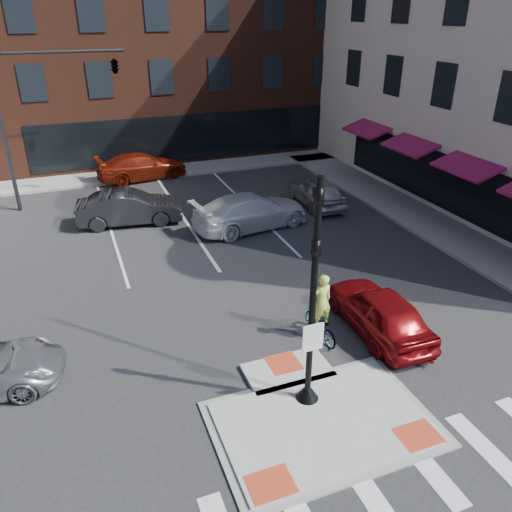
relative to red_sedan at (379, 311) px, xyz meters
name	(u,v)px	position (x,y,z in m)	size (l,w,h in m)	color
ground	(314,411)	(-3.50, -2.46, -0.74)	(120.00, 120.00, 0.00)	#28282B
refuge_island	(319,417)	(-3.50, -2.72, -0.69)	(5.40, 4.65, 0.13)	gray
sidewalk_e	(418,215)	(7.30, 7.54, -0.67)	(3.00, 24.00, 0.15)	gray
sidewalk_n	(200,167)	(-0.50, 19.54, -0.67)	(26.00, 3.00, 0.15)	gray
building_n	(159,29)	(-0.50, 29.53, 7.06)	(24.40, 18.40, 15.50)	#4B2417
building_far_left	(58,53)	(-7.50, 49.54, 4.26)	(10.00, 12.00, 10.00)	slate
building_far_right	(175,39)	(5.50, 51.54, 5.26)	(12.00, 12.00, 12.00)	brown
signal_pole	(311,326)	(-3.50, -2.07, 1.61)	(0.60, 0.60, 5.98)	black
mast_arm_signal	(84,78)	(-6.97, 15.54, 5.46)	(6.10, 2.24, 8.00)	black
red_sedan	(379,311)	(0.00, 0.00, 0.00)	(1.76, 4.37, 1.49)	maroon
white_pickup	(251,211)	(-0.83, 9.28, 0.06)	(2.25, 5.52, 1.60)	white
bg_car_dark	(129,208)	(-6.00, 11.78, 0.05)	(1.68, 4.83, 1.59)	#242428
bg_car_silver	(317,191)	(3.40, 10.87, -0.02)	(1.72, 4.28, 1.46)	silver
bg_car_red	(142,166)	(-4.28, 18.60, 0.02)	(2.14, 5.27, 1.53)	#98230D
cyclist	(321,317)	(-1.89, 0.34, 0.00)	(0.70, 1.78, 2.21)	#3F3F44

